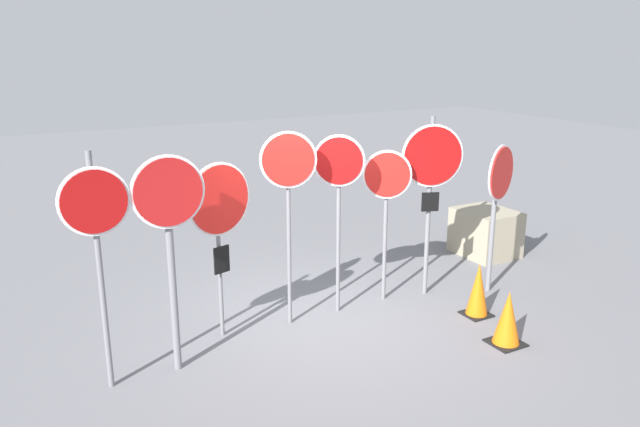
# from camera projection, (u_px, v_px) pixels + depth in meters

# --- Properties ---
(ground_plane) EXTENTS (40.00, 40.00, 0.00)m
(ground_plane) POSITION_uv_depth(u_px,v_px,m) (317.00, 323.00, 8.20)
(ground_plane) COLOR slate
(stop_sign_0) EXTENTS (0.70, 0.12, 2.56)m
(stop_sign_0) POSITION_uv_depth(u_px,v_px,m) (96.00, 225.00, 6.17)
(stop_sign_0) COLOR slate
(stop_sign_0) RESTS_ON ground
(stop_sign_1) EXTENTS (0.79, 0.14, 2.46)m
(stop_sign_1) POSITION_uv_depth(u_px,v_px,m) (169.00, 221.00, 6.56)
(stop_sign_1) COLOR slate
(stop_sign_1) RESTS_ON ground
(stop_sign_2) EXTENTS (0.86, 0.29, 2.22)m
(stop_sign_2) POSITION_uv_depth(u_px,v_px,m) (219.00, 210.00, 7.38)
(stop_sign_2) COLOR slate
(stop_sign_2) RESTS_ON ground
(stop_sign_3) EXTENTS (0.67, 0.27, 2.53)m
(stop_sign_3) POSITION_uv_depth(u_px,v_px,m) (288.00, 178.00, 7.63)
(stop_sign_3) COLOR slate
(stop_sign_3) RESTS_ON ground
(stop_sign_4) EXTENTS (0.59, 0.36, 2.43)m
(stop_sign_4) POSITION_uv_depth(u_px,v_px,m) (339.00, 179.00, 8.02)
(stop_sign_4) COLOR slate
(stop_sign_4) RESTS_ON ground
(stop_sign_5) EXTENTS (0.59, 0.36, 2.17)m
(stop_sign_5) POSITION_uv_depth(u_px,v_px,m) (387.00, 189.00, 8.47)
(stop_sign_5) COLOR slate
(stop_sign_5) RESTS_ON ground
(stop_sign_6) EXTENTS (0.83, 0.33, 2.59)m
(stop_sign_6) POSITION_uv_depth(u_px,v_px,m) (432.00, 170.00, 8.60)
(stop_sign_6) COLOR slate
(stop_sign_6) RESTS_ON ground
(stop_sign_7) EXTENTS (0.74, 0.34, 2.18)m
(stop_sign_7) POSITION_uv_depth(u_px,v_px,m) (499.00, 187.00, 8.80)
(stop_sign_7) COLOR slate
(stop_sign_7) RESTS_ON ground
(traffic_cone_0) EXTENTS (0.40, 0.40, 0.68)m
(traffic_cone_0) POSITION_uv_depth(u_px,v_px,m) (508.00, 318.00, 7.54)
(traffic_cone_0) COLOR black
(traffic_cone_0) RESTS_ON ground
(traffic_cone_1) EXTENTS (0.35, 0.35, 0.74)m
(traffic_cone_1) POSITION_uv_depth(u_px,v_px,m) (478.00, 290.00, 8.33)
(traffic_cone_1) COLOR black
(traffic_cone_1) RESTS_ON ground
(storage_crate) EXTENTS (0.85, 0.99, 0.79)m
(storage_crate) POSITION_uv_depth(u_px,v_px,m) (485.00, 232.00, 10.70)
(storage_crate) COLOR #9E937A
(storage_crate) RESTS_ON ground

